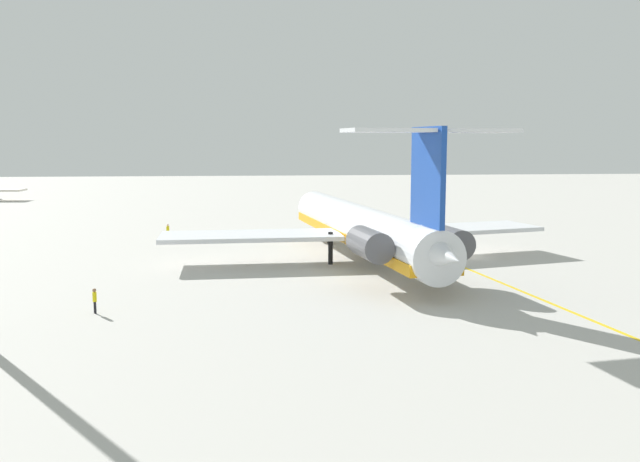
{
  "coord_description": "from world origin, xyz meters",
  "views": [
    {
      "loc": [
        -68.07,
        22.01,
        12.0
      ],
      "look_at": [
        -1.37,
        15.43,
        3.07
      ],
      "focal_mm": 38.02,
      "sensor_mm": 36.0,
      "label": 1
    }
  ],
  "objects_px": {
    "main_jetliner": "(363,227)",
    "ground_crew_near_tail": "(168,229)",
    "ground_crew_near_nose": "(95,298)",
    "safety_cone_wingtip": "(407,227)"
  },
  "relations": [
    {
      "from": "main_jetliner",
      "to": "ground_crew_near_tail",
      "type": "distance_m",
      "value": 28.67
    },
    {
      "from": "main_jetliner",
      "to": "safety_cone_wingtip",
      "type": "relative_size",
      "value": 81.45
    },
    {
      "from": "ground_crew_near_tail",
      "to": "safety_cone_wingtip",
      "type": "height_order",
      "value": "ground_crew_near_tail"
    },
    {
      "from": "ground_crew_near_tail",
      "to": "safety_cone_wingtip",
      "type": "distance_m",
      "value": 32.18
    },
    {
      "from": "ground_crew_near_nose",
      "to": "ground_crew_near_tail",
      "type": "xyz_separation_m",
      "value": [
        36.84,
        -0.55,
        0.01
      ]
    },
    {
      "from": "ground_crew_near_tail",
      "to": "safety_cone_wingtip",
      "type": "xyz_separation_m",
      "value": [
        6.2,
        -31.57,
        -0.87
      ]
    },
    {
      "from": "ground_crew_near_nose",
      "to": "safety_cone_wingtip",
      "type": "xyz_separation_m",
      "value": [
        43.04,
        -32.12,
        -0.86
      ]
    },
    {
      "from": "main_jetliner",
      "to": "ground_crew_near_tail",
      "type": "xyz_separation_m",
      "value": [
        18.96,
        21.36,
        -2.42
      ]
    },
    {
      "from": "ground_crew_near_nose",
      "to": "ground_crew_near_tail",
      "type": "height_order",
      "value": "ground_crew_near_tail"
    },
    {
      "from": "ground_crew_near_tail",
      "to": "safety_cone_wingtip",
      "type": "bearing_deg",
      "value": 54.35
    }
  ]
}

